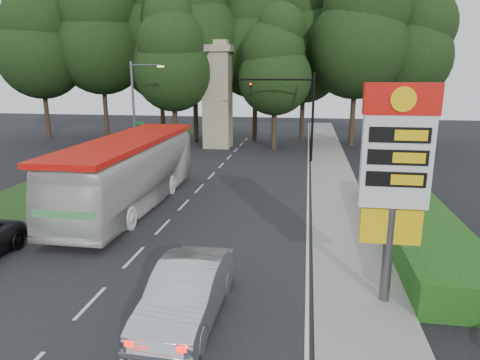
% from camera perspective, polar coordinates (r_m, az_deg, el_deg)
% --- Properties ---
extents(ground, '(120.00, 120.00, 0.00)m').
position_cam_1_polar(ground, '(14.52, -20.26, -16.19)').
color(ground, black).
rests_on(ground, ground).
extents(road_surface, '(14.00, 80.00, 0.02)m').
position_cam_1_polar(road_surface, '(24.78, -6.88, -2.66)').
color(road_surface, black).
rests_on(road_surface, ground).
extents(sidewalk_right, '(3.00, 80.00, 0.12)m').
position_cam_1_polar(sidewalk_right, '(23.95, 13.13, -3.41)').
color(sidewalk_right, gray).
rests_on(sidewalk_right, ground).
extents(grass_verge_left, '(5.00, 50.00, 0.02)m').
position_cam_1_polar(grass_verge_left, '(33.75, -19.78, 1.10)').
color(grass_verge_left, '#193814').
rests_on(grass_verge_left, ground).
extents(hedge, '(3.00, 14.00, 1.20)m').
position_cam_1_polar(hedge, '(20.50, 22.39, -5.53)').
color(hedge, '#194813').
rests_on(hedge, ground).
extents(gas_station_pylon, '(2.10, 0.45, 6.85)m').
position_cam_1_polar(gas_station_pylon, '(13.34, 20.05, 1.71)').
color(gas_station_pylon, '#59595E').
rests_on(gas_station_pylon, ground).
extents(traffic_signal_mast, '(6.10, 0.35, 7.20)m').
position_cam_1_polar(traffic_signal_mast, '(34.91, 7.54, 9.97)').
color(traffic_signal_mast, black).
rests_on(traffic_signal_mast, ground).
extents(streetlight_signs, '(2.75, 0.98, 8.00)m').
position_cam_1_polar(streetlight_signs, '(35.62, -13.69, 9.40)').
color(streetlight_signs, '#59595E').
rests_on(streetlight_signs, ground).
extents(monument, '(3.00, 3.00, 10.05)m').
position_cam_1_polar(monument, '(41.75, -3.01, 11.32)').
color(monument, gray).
rests_on(monument, ground).
extents(tree_far_west, '(8.96, 8.96, 17.60)m').
position_cam_1_polar(tree_far_west, '(52.43, -25.27, 16.72)').
color(tree_far_west, '#2D2116').
rests_on(tree_far_west, ground).
extents(tree_west_mid, '(9.80, 9.80, 19.25)m').
position_cam_1_polar(tree_west_mid, '(51.28, -18.22, 18.54)').
color(tree_west_mid, '#2D2116').
rests_on(tree_west_mid, ground).
extents(tree_west_near, '(8.40, 8.40, 16.50)m').
position_cam_1_polar(tree_west_near, '(50.69, -10.66, 17.14)').
color(tree_west_near, '#2D2116').
rests_on(tree_west_near, ground).
extents(tree_center_left, '(10.08, 10.08, 19.80)m').
position_cam_1_polar(tree_center_left, '(45.58, -6.23, 20.20)').
color(tree_center_left, '#2D2116').
rests_on(tree_center_left, ground).
extents(tree_center_right, '(9.24, 9.24, 18.15)m').
position_cam_1_polar(tree_center_right, '(46.32, 2.08, 18.92)').
color(tree_center_right, '#2D2116').
rests_on(tree_center_right, ground).
extents(tree_east_near, '(8.12, 8.12, 15.95)m').
position_cam_1_polar(tree_east_near, '(47.88, 8.60, 17.02)').
color(tree_east_near, '#2D2116').
rests_on(tree_east_near, ground).
extents(tree_east_mid, '(9.52, 9.52, 18.70)m').
position_cam_1_polar(tree_east_mid, '(44.24, 15.49, 19.11)').
color(tree_east_mid, '#2D2116').
rests_on(tree_east_mid, ground).
extents(tree_far_east, '(8.68, 8.68, 17.05)m').
position_cam_1_polar(tree_far_east, '(46.88, 21.49, 17.12)').
color(tree_far_east, '#2D2116').
rests_on(tree_far_east, ground).
extents(tree_monument_left, '(7.28, 7.28, 14.30)m').
position_cam_1_polar(tree_monument_left, '(41.78, -8.96, 16.08)').
color(tree_monument_left, '#2D2116').
rests_on(tree_monument_left, ground).
extents(tree_monument_right, '(6.72, 6.72, 13.20)m').
position_cam_1_polar(tree_monument_right, '(40.44, 4.72, 15.32)').
color(tree_monument_right, '#2D2116').
rests_on(tree_monument_right, ground).
extents(transit_bus, '(3.14, 13.41, 3.74)m').
position_cam_1_polar(transit_bus, '(23.82, -14.48, 0.92)').
color(transit_bus, white).
rests_on(transit_bus, ground).
extents(sedan_silver, '(1.93, 5.29, 1.73)m').
position_cam_1_polar(sedan_silver, '(13.01, -7.10, -14.71)').
color(sedan_silver, '#B3B7BB').
rests_on(sedan_silver, ground).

